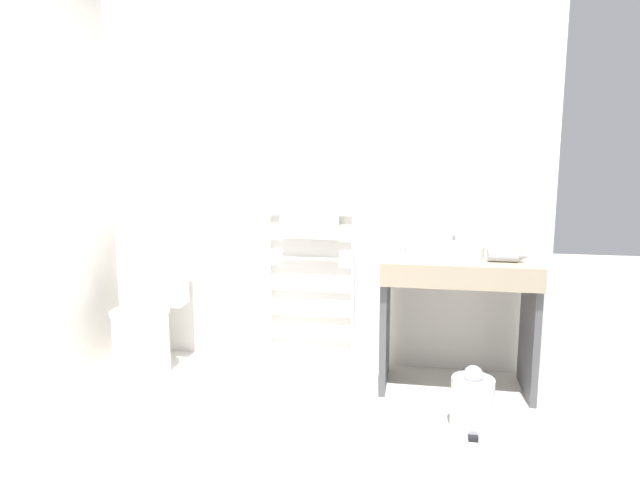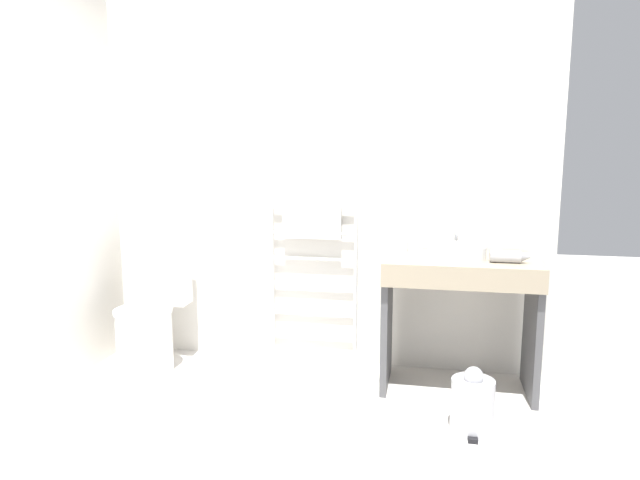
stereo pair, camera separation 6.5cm
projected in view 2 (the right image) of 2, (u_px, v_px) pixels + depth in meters
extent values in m
plane|color=silver|center=(246.00, 480.00, 2.56)|extent=(12.00, 12.00, 0.00)
cube|color=silver|center=(315.00, 172.00, 3.85)|extent=(3.12, 0.12, 2.62)
cube|color=silver|center=(38.00, 176.00, 3.36)|extent=(0.12, 2.21, 2.62)
cylinder|color=white|center=(145.00, 342.00, 3.77)|extent=(0.36, 0.36, 0.40)
cylinder|color=white|center=(143.00, 311.00, 3.74)|extent=(0.38, 0.38, 0.02)
cube|color=white|center=(159.00, 276.00, 3.95)|extent=(0.42, 0.16, 0.38)
cylinder|color=silver|center=(158.00, 249.00, 3.91)|extent=(0.05, 0.05, 0.01)
cylinder|color=silver|center=(272.00, 281.00, 3.94)|extent=(0.02, 0.02, 1.13)
cylinder|color=silver|center=(355.00, 285.00, 3.83)|extent=(0.02, 0.02, 1.13)
cylinder|color=silver|center=(313.00, 333.00, 3.94)|extent=(0.58, 0.02, 0.02)
cylinder|color=silver|center=(313.00, 309.00, 3.91)|extent=(0.58, 0.02, 0.02)
cylinder|color=silver|center=(313.00, 284.00, 3.88)|extent=(0.58, 0.02, 0.02)
cylinder|color=silver|center=(313.00, 259.00, 3.86)|extent=(0.58, 0.02, 0.02)
cylinder|color=silver|center=(313.00, 233.00, 3.83)|extent=(0.58, 0.02, 0.02)
cylinder|color=silver|center=(313.00, 207.00, 3.80)|extent=(0.58, 0.02, 0.02)
cube|color=white|center=(312.00, 222.00, 3.79)|extent=(0.39, 0.04, 0.22)
cube|color=gray|center=(461.00, 261.00, 3.41)|extent=(0.91, 0.54, 0.03)
cube|color=gray|center=(462.00, 282.00, 3.17)|extent=(0.91, 0.02, 0.10)
cube|color=#4C4C4F|center=(387.00, 323.00, 3.56)|extent=(0.04, 0.46, 0.79)
cube|color=#4C4C4F|center=(532.00, 331.00, 3.39)|extent=(0.04, 0.46, 0.79)
cylinder|color=white|center=(457.00, 252.00, 3.38)|extent=(0.34, 0.34, 0.08)
cylinder|color=silver|center=(457.00, 246.00, 3.37)|extent=(0.28, 0.28, 0.01)
cylinder|color=silver|center=(456.00, 241.00, 3.56)|extent=(0.02, 0.02, 0.15)
cylinder|color=silver|center=(457.00, 232.00, 3.51)|extent=(0.02, 0.09, 0.02)
cylinder|color=white|center=(403.00, 243.00, 3.64)|extent=(0.07, 0.07, 0.10)
cylinder|color=white|center=(414.00, 245.00, 3.58)|extent=(0.07, 0.07, 0.10)
cylinder|color=#B7B7BC|center=(505.00, 257.00, 3.26)|extent=(0.17, 0.07, 0.07)
cone|color=#9C9CA0|center=(526.00, 257.00, 3.24)|extent=(0.06, 0.06, 0.06)
cube|color=#B7B7BC|center=(497.00, 254.00, 3.34)|extent=(0.04, 0.08, 0.05)
cylinder|color=#B7B7BC|center=(472.00, 405.00, 2.99)|extent=(0.23, 0.23, 0.28)
sphere|color=#B7B7BC|center=(474.00, 376.00, 2.96)|extent=(0.10, 0.10, 0.10)
cube|color=black|center=(473.00, 440.00, 2.89)|extent=(0.05, 0.04, 0.02)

